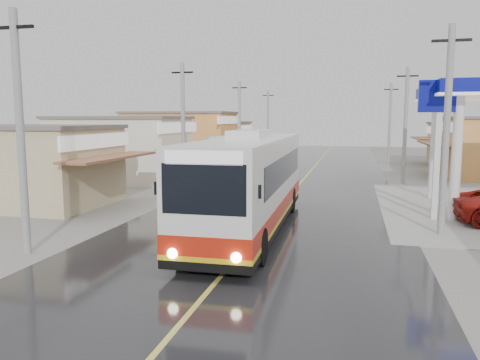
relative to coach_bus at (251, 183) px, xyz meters
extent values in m
plane|color=slate|center=(0.41, 0.92, -1.95)|extent=(120.00, 120.00, 0.00)
cube|color=black|center=(0.41, 15.92, -1.94)|extent=(12.00, 90.00, 0.02)
cube|color=#D8CC4C|center=(0.41, 15.92, -1.93)|extent=(0.15, 90.00, 0.01)
cylinder|color=white|center=(8.41, 9.92, 0.80)|extent=(0.44, 0.44, 5.50)
cylinder|color=white|center=(8.41, 3.92, 0.80)|extent=(0.44, 0.44, 5.50)
cube|color=white|center=(7.61, 3.92, 1.05)|extent=(0.25, 0.25, 6.00)
cube|color=#090E7E|center=(7.61, 3.92, 3.55)|extent=(1.80, 0.30, 1.40)
cube|color=silver|center=(0.00, -0.08, 0.23)|extent=(2.92, 12.86, 3.15)
cube|color=black|center=(0.00, -0.08, -1.45)|extent=(2.94, 12.88, 0.32)
cube|color=red|center=(0.00, -0.08, -0.92)|extent=(2.97, 12.90, 0.59)
cube|color=gold|center=(0.00, -0.08, -1.27)|extent=(2.98, 12.91, 0.15)
cube|color=black|center=(-0.01, 0.46, 0.57)|extent=(2.91, 10.19, 1.07)
cube|color=black|center=(0.13, -6.43, 0.68)|extent=(2.37, 0.17, 1.39)
cube|color=black|center=(-0.13, 6.27, 0.68)|extent=(2.37, 0.17, 1.17)
cube|color=white|center=(0.13, -6.43, 1.53)|extent=(2.17, 0.16, 0.37)
cube|color=silver|center=(0.00, -0.08, 1.96)|extent=(1.34, 3.23, 0.32)
cylinder|color=black|center=(-1.09, -4.58, -1.35)|extent=(0.40, 1.18, 1.17)
cylinder|color=black|center=(1.28, -4.54, -1.35)|extent=(0.40, 1.18, 1.17)
cylinder|color=black|center=(-1.26, 3.95, -1.35)|extent=(0.40, 1.18, 1.17)
cylinder|color=black|center=(1.10, 4.00, -1.35)|extent=(0.40, 1.18, 1.17)
sphere|color=#FFF2CC|center=(-0.78, -6.52, -1.13)|extent=(0.30, 0.30, 0.30)
sphere|color=#FFF2CC|center=(1.04, -6.48, -1.13)|extent=(0.30, 0.30, 0.30)
cube|color=black|center=(-1.36, -6.21, 0.63)|extent=(0.08, 0.08, 0.37)
cube|color=black|center=(1.61, -6.15, 0.63)|extent=(0.08, 0.08, 0.37)
cube|color=silver|center=(-4.06, 17.44, -0.04)|extent=(3.53, 9.95, 2.71)
cube|color=navy|center=(-4.06, 17.44, -0.96)|extent=(3.57, 9.99, 1.08)
cube|color=black|center=(-4.06, 17.44, 0.34)|extent=(3.41, 8.33, 0.97)
cube|color=black|center=(-4.52, 12.64, 0.34)|extent=(2.30, 0.34, 1.19)
cylinder|color=black|center=(-5.56, 14.10, -1.39)|extent=(0.43, 1.11, 1.08)
cylinder|color=black|center=(-3.22, 13.88, -1.39)|extent=(0.43, 1.11, 1.08)
cylinder|color=black|center=(-4.89, 21.00, -1.39)|extent=(0.43, 1.11, 1.08)
cylinder|color=black|center=(-2.55, 20.77, -1.39)|extent=(0.43, 1.11, 1.08)
imported|color=black|center=(-2.90, 4.60, -1.50)|extent=(1.07, 1.85, 0.92)
imported|color=#267228|center=(-2.90, 4.40, -0.83)|extent=(0.64, 0.51, 1.53)
cube|color=#26262D|center=(-6.78, 14.04, -1.12)|extent=(1.31, 1.87, 1.15)
cube|color=brown|center=(-6.78, 14.04, -0.50)|extent=(1.36, 1.92, 0.09)
cylinder|color=black|center=(-7.34, 13.36, -1.69)|extent=(0.21, 0.54, 0.53)
cylinder|color=black|center=(-7.46, 14.59, -1.69)|extent=(0.21, 0.54, 0.53)
cylinder|color=black|center=(-6.18, 13.30, -1.69)|extent=(0.16, 0.54, 0.53)
camera|label=1|loc=(4.02, -18.26, 2.56)|focal=35.00mm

